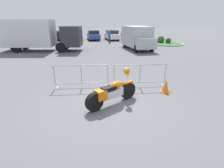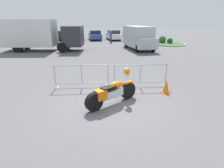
# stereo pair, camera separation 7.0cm
# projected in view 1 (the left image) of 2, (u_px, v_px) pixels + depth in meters

# --- Properties ---
(ground_plane) EXTENTS (120.00, 120.00, 0.00)m
(ground_plane) POSITION_uv_depth(u_px,v_px,m) (112.00, 104.00, 6.56)
(ground_plane) COLOR #5B5B5E
(motorcycle) EXTENTS (1.91, 1.53, 1.28)m
(motorcycle) POSITION_uv_depth(u_px,v_px,m) (112.00, 92.00, 6.37)
(motorcycle) COLOR black
(motorcycle) RESTS_ON ground
(crowd_barrier_near) EXTENTS (2.50, 0.55, 1.07)m
(crowd_barrier_near) POSITION_uv_depth(u_px,v_px,m) (81.00, 76.00, 7.95)
(crowd_barrier_near) COLOR #9EA0A5
(crowd_barrier_near) RESTS_ON ground
(crowd_barrier_far) EXTENTS (2.50, 0.55, 1.07)m
(crowd_barrier_far) POSITION_uv_depth(u_px,v_px,m) (140.00, 75.00, 8.05)
(crowd_barrier_far) COLOR #9EA0A5
(crowd_barrier_far) RESTS_ON ground
(box_truck) EXTENTS (7.75, 2.41, 2.98)m
(box_truck) POSITION_uv_depth(u_px,v_px,m) (37.00, 34.00, 17.01)
(box_truck) COLOR silver
(box_truck) RESTS_ON ground
(delivery_van) EXTENTS (2.94, 5.29, 2.31)m
(delivery_van) POSITION_uv_depth(u_px,v_px,m) (137.00, 37.00, 18.25)
(delivery_van) COLOR #B2B7BC
(delivery_van) RESTS_ON ground
(parked_car_red) EXTENTS (2.36, 4.36, 1.40)m
(parked_car_red) POSITION_uv_depth(u_px,v_px,m) (38.00, 35.00, 26.85)
(parked_car_red) COLOR #B21E19
(parked_car_red) RESTS_ON ground
(parked_car_black) EXTENTS (2.27, 4.20, 1.35)m
(parked_car_black) POSITION_uv_depth(u_px,v_px,m) (56.00, 35.00, 26.55)
(parked_car_black) COLOR black
(parked_car_black) RESTS_ON ground
(parked_car_yellow) EXTENTS (2.54, 4.69, 1.51)m
(parked_car_yellow) POSITION_uv_depth(u_px,v_px,m) (75.00, 35.00, 27.10)
(parked_car_yellow) COLOR yellow
(parked_car_yellow) RESTS_ON ground
(parked_car_blue) EXTENTS (2.37, 4.38, 1.41)m
(parked_car_blue) POSITION_uv_depth(u_px,v_px,m) (93.00, 35.00, 26.80)
(parked_car_blue) COLOR #284799
(parked_car_blue) RESTS_ON ground
(parked_car_white) EXTENTS (2.40, 4.44, 1.43)m
(parked_car_white) POSITION_uv_depth(u_px,v_px,m) (112.00, 35.00, 26.83)
(parked_car_white) COLOR white
(parked_car_white) RESTS_ON ground
(parked_car_maroon) EXTENTS (2.39, 4.42, 1.42)m
(parked_car_maroon) POSITION_uv_depth(u_px,v_px,m) (130.00, 35.00, 27.46)
(parked_car_maroon) COLOR maroon
(parked_car_maroon) RESTS_ON ground
(pedestrian) EXTENTS (0.47, 0.47, 1.69)m
(pedestrian) POSITION_uv_depth(u_px,v_px,m) (109.00, 36.00, 23.36)
(pedestrian) COLOR #262838
(pedestrian) RESTS_ON ground
(planter_island) EXTENTS (3.97, 3.97, 1.00)m
(planter_island) POSITION_uv_depth(u_px,v_px,m) (166.00, 43.00, 22.11)
(planter_island) COLOR #ADA89E
(planter_island) RESTS_ON ground
(traffic_cone) EXTENTS (0.34, 0.34, 0.59)m
(traffic_cone) POSITION_uv_depth(u_px,v_px,m) (166.00, 86.00, 7.51)
(traffic_cone) COLOR orange
(traffic_cone) RESTS_ON ground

